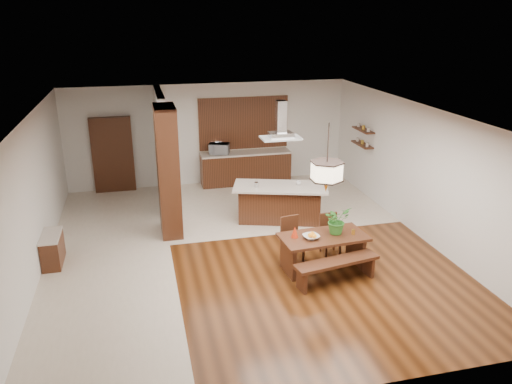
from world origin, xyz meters
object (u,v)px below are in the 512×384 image
object	(u,v)px
dining_chair_right	(331,235)
microwave	(219,149)
foliage_plant	(337,220)
island_cup	(298,183)
hallway_console	(53,249)
dining_table	(323,244)
fruit_bowl	(311,237)
pendant_lantern	(327,158)
dining_bench	(336,271)
range_hood	(281,120)
kitchen_island	(280,203)
dining_chair_left	(293,239)

from	to	relation	value
dining_chair_right	microwave	size ratio (longest dim) A/B	1.54
foliage_plant	island_cup	bearing A→B (deg)	90.27
hallway_console	microwave	distance (m)	5.72
dining_table	fruit_bowl	size ratio (longest dim) A/B	5.73
dining_table	pendant_lantern	bearing A→B (deg)	-45.00
dining_bench	range_hood	size ratio (longest dim) A/B	1.83
foliage_plant	kitchen_island	size ratio (longest dim) A/B	0.23
dining_chair_right	kitchen_island	bearing A→B (deg)	103.75
island_cup	microwave	world-z (taller)	microwave
hallway_console	fruit_bowl	xyz separation A→B (m)	(4.88, -1.49, 0.42)
island_cup	microwave	xyz separation A→B (m)	(-1.38, 3.00, 0.15)
range_hood	island_cup	bearing A→B (deg)	-11.11
hallway_console	pendant_lantern	size ratio (longest dim) A/B	0.67
kitchen_island	island_cup	bearing A→B (deg)	6.87
dining_chair_left	dining_chair_right	distance (m)	0.83
foliage_plant	microwave	size ratio (longest dim) A/B	0.98
dining_table	dining_chair_left	size ratio (longest dim) A/B	1.93
foliage_plant	fruit_bowl	bearing A→B (deg)	-167.09
dining_table	dining_chair_left	bearing A→B (deg)	133.63
hallway_console	fruit_bowl	distance (m)	5.12
hallway_console	dining_chair_right	size ratio (longest dim) A/B	1.03
pendant_lantern	fruit_bowl	world-z (taller)	pendant_lantern
dining_bench	island_cup	bearing A→B (deg)	85.70
dining_table	dining_chair_right	bearing A→B (deg)	55.05
island_cup	dining_chair_left	bearing A→B (deg)	-110.75
kitchen_island	fruit_bowl	bearing A→B (deg)	-75.15
hallway_console	dining_chair_left	size ratio (longest dim) A/B	0.98
dining_chair_left	microwave	xyz separation A→B (m)	(-0.66, 4.91, 0.66)
fruit_bowl	pendant_lantern	bearing A→B (deg)	14.27
dining_bench	kitchen_island	xyz separation A→B (m)	(-0.21, 3.07, 0.23)
dining_chair_left	dining_chair_right	world-z (taller)	dining_chair_left
foliage_plant	island_cup	size ratio (longest dim) A/B	4.66
fruit_bowl	island_cup	xyz separation A→B (m)	(0.55, 2.46, 0.22)
range_hood	island_cup	size ratio (longest dim) A/B	7.69
foliage_plant	microwave	distance (m)	5.51
dining_chair_right	kitchen_island	world-z (taller)	kitchen_island
dining_table	kitchen_island	distance (m)	2.48
range_hood	kitchen_island	bearing A→B (deg)	-90.00
dining_chair_left	range_hood	bearing A→B (deg)	71.39
hallway_console	island_cup	world-z (taller)	island_cup
pendant_lantern	range_hood	size ratio (longest dim) A/B	1.46
dining_table	pendant_lantern	xyz separation A→B (m)	(0.00, -0.00, 1.73)
dining_table	hallway_console	bearing A→B (deg)	164.59
dining_table	dining_chair_left	xyz separation A→B (m)	(-0.45, 0.48, -0.06)
dining_chair_left	kitchen_island	xyz separation A→B (m)	(0.29, 1.99, 0.02)
range_hood	microwave	world-z (taller)	range_hood
hallway_console	foliage_plant	xyz separation A→B (m)	(5.44, -1.36, 0.65)
dining_chair_right	microwave	distance (m)	5.12
microwave	foliage_plant	bearing A→B (deg)	-57.56
kitchen_island	range_hood	distance (m)	2.00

